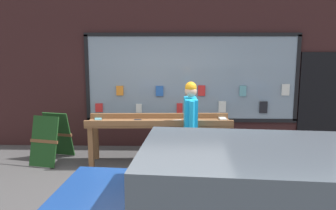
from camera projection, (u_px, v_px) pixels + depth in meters
ground_plane at (156, 187)px, 6.12m from camera, size 40.00×40.00×0.00m
shopfront_facade at (165, 68)px, 8.15m from camera, size 7.85×0.29×3.55m
display_table_main at (159, 126)px, 7.16m from camera, size 2.76×0.79×0.92m
person_browsing at (190, 120)px, 6.65m from camera, size 0.24×0.66×1.65m
small_dog at (170, 159)px, 6.68m from camera, size 0.30×0.56×0.40m
sandwich_board_sign at (52, 138)px, 7.30m from camera, size 0.70×0.91×0.93m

